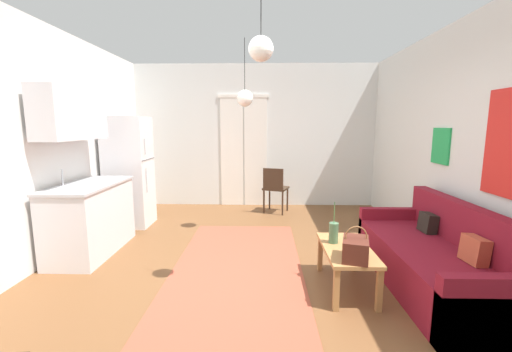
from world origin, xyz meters
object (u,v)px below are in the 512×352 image
(coffee_table, at_px, (347,254))
(pendant_lamp_far, at_px, (245,98))
(pendant_lamp_near, at_px, (261,49))
(bamboo_vase, at_px, (334,233))
(handbag, at_px, (355,249))
(couch, at_px, (437,260))
(refrigerator, at_px, (129,172))
(accent_chair, at_px, (275,187))

(coffee_table, relative_size, pendant_lamp_far, 0.96)
(coffee_table, relative_size, pendant_lamp_near, 1.37)
(bamboo_vase, relative_size, handbag, 1.19)
(pendant_lamp_near, bearing_deg, couch, 8.22)
(pendant_lamp_far, bearing_deg, refrigerator, 167.00)
(coffee_table, height_order, pendant_lamp_far, pendant_lamp_far)
(bamboo_vase, bearing_deg, coffee_table, -49.65)
(handbag, bearing_deg, couch, 20.65)
(accent_chair, bearing_deg, bamboo_vase, 119.95)
(couch, xyz_separation_m, accent_chair, (-1.55, 2.76, 0.22))
(couch, height_order, coffee_table, couch)
(refrigerator, distance_m, pendant_lamp_near, 3.40)
(couch, xyz_separation_m, pendant_lamp_far, (-2.03, 1.54, 1.73))
(couch, bearing_deg, coffee_table, -175.87)
(coffee_table, relative_size, bamboo_vase, 2.08)
(couch, bearing_deg, pendant_lamp_near, -171.78)
(coffee_table, relative_size, refrigerator, 0.51)
(couch, distance_m, pendant_lamp_far, 3.08)
(pendant_lamp_near, bearing_deg, handbag, -6.13)
(handbag, xyz_separation_m, pendant_lamp_near, (-0.86, 0.09, 1.74))
(refrigerator, bearing_deg, bamboo_vase, -33.48)
(pendant_lamp_far, bearing_deg, pendant_lamp_near, -82.33)
(coffee_table, bearing_deg, bamboo_vase, 130.35)
(couch, relative_size, coffee_table, 2.23)
(bamboo_vase, height_order, pendant_lamp_near, pendant_lamp_near)
(handbag, relative_size, pendant_lamp_far, 0.39)
(coffee_table, distance_m, pendant_lamp_far, 2.55)
(accent_chair, distance_m, pendant_lamp_near, 3.51)
(pendant_lamp_near, height_order, pendant_lamp_far, same)
(couch, xyz_separation_m, bamboo_vase, (-1.04, 0.06, 0.26))
(refrigerator, bearing_deg, pendant_lamp_far, -13.00)
(accent_chair, relative_size, pendant_lamp_far, 0.92)
(handbag, height_order, refrigerator, refrigerator)
(bamboo_vase, bearing_deg, refrigerator, 146.52)
(coffee_table, distance_m, refrigerator, 3.67)
(accent_chair, xyz_separation_m, pendant_lamp_far, (-0.48, -1.22, 1.51))
(bamboo_vase, distance_m, accent_chair, 2.74)
(bamboo_vase, distance_m, pendant_lamp_near, 1.92)
(accent_chair, bearing_deg, handbag, 120.50)
(handbag, xyz_separation_m, accent_chair, (-0.62, 3.11, -0.03))
(bamboo_vase, relative_size, refrigerator, 0.24)
(accent_chair, distance_m, pendant_lamp_far, 2.00)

